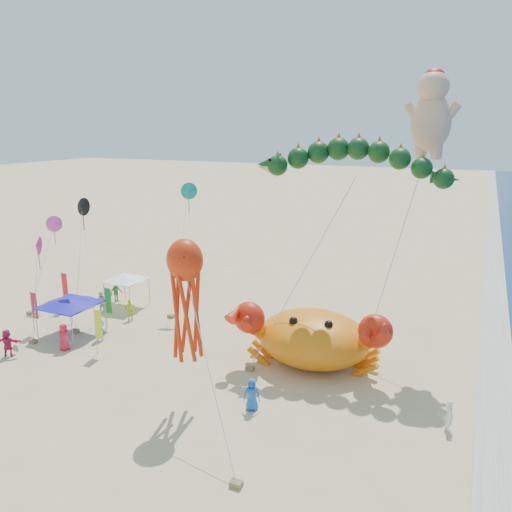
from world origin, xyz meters
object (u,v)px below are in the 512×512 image
at_px(cherub_kite, 431,112).
at_px(octopus_kite, 186,291).
at_px(canopy_blue, 70,302).
at_px(crab_inflatable, 313,337).
at_px(canopy_white, 126,278).
at_px(dragon_kite, 354,167).

xyz_separation_m(cherub_kite, octopus_kite, (-9.57, -12.66, -8.72)).
bearing_deg(canopy_blue, octopus_kite, -19.25).
distance_m(cherub_kite, canopy_blue, 26.53).
bearing_deg(crab_inflatable, canopy_blue, -170.72).
height_order(octopus_kite, canopy_white, octopus_kite).
bearing_deg(canopy_blue, dragon_kite, 16.49).
bearing_deg(dragon_kite, canopy_white, 177.30).
distance_m(dragon_kite, canopy_blue, 21.03).
bearing_deg(cherub_kite, dragon_kite, -141.15).
relative_size(dragon_kite, canopy_white, 4.33).
xyz_separation_m(octopus_kite, canopy_blue, (-12.24, 4.28, -3.82)).
distance_m(crab_inflatable, octopus_kite, 9.40).
relative_size(cherub_kite, octopus_kite, 1.97).
distance_m(cherub_kite, canopy_white, 25.40).
bearing_deg(cherub_kite, canopy_blue, -158.99).
distance_m(dragon_kite, octopus_kite, 12.53).
xyz_separation_m(crab_inflatable, canopy_blue, (-16.65, -2.72, 0.65)).
height_order(cherub_kite, canopy_blue, cherub_kite).
bearing_deg(octopus_kite, canopy_blue, 160.75).
relative_size(crab_inflatable, octopus_kite, 1.05).
xyz_separation_m(octopus_kite, canopy_white, (-12.40, 10.48, -3.83)).
xyz_separation_m(crab_inflatable, canopy_white, (-16.81, 3.48, 0.64)).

